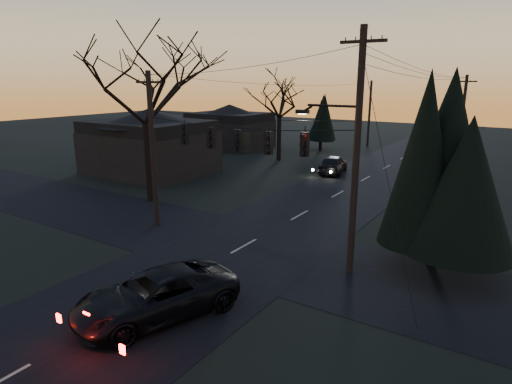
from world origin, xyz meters
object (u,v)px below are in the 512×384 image
Objects in this scene: utility_pole_right at (349,273)px; sedan_oncoming_a at (333,164)px; utility_pole_far_r at (456,166)px; evergreen_right at (441,167)px; utility_pole_left at (157,225)px; utility_pole_far_l at (367,146)px; suv_near at (156,295)px; bare_tree_left at (144,91)px.

utility_pole_right is 2.10× the size of sedan_oncoming_a.
evergreen_right is at bearing -83.86° from utility_pole_far_r.
utility_pole_right is 11.50m from utility_pole_left.
evergreen_right is 1.62× the size of sedan_oncoming_a.
utility_pole_far_l is 1.41× the size of suv_near.
evergreen_right is at bearing 11.27° from utility_pole_left.
evergreen_right is at bearing 74.89° from suv_near.
utility_pole_far_l is at bearing -92.15° from sedan_oncoming_a.
utility_pole_left is at bearing 70.15° from sedan_oncoming_a.
evergreen_right reaches higher than suv_near.
utility_pole_far_r is 30.05m from bare_tree_left.
bare_tree_left is at bearing 158.03° from suv_near.
utility_pole_far_r is at bearing 67.67° from utility_pole_left.
sedan_oncoming_a is at bearing 81.42° from utility_pole_left.
utility_pole_left is (-11.50, 0.00, 0.00)m from utility_pole_right.
utility_pole_far_l is 0.76× the size of bare_tree_left.
utility_pole_far_l is at bearing 145.18° from utility_pole_far_r.
suv_near is (11.22, -10.34, -6.54)m from bare_tree_left.
utility_pole_left is 1.06× the size of utility_pole_far_l.
utility_pole_right is 1.18× the size of utility_pole_left.
evergreen_right is at bearing -66.81° from utility_pole_far_l.
utility_pole_far_r is 1.10× the size of evergreen_right.
utility_pole_far_r is 25.70m from evergreen_right.
utility_pole_left is 9.04m from bare_tree_left.
utility_pole_left is 15.16m from evergreen_right.
utility_pole_right is 1.25× the size of utility_pole_far_l.
utility_pole_far_l is 33.69m from bare_tree_left.
utility_pole_left is 18.79m from sedan_oncoming_a.
bare_tree_left is at bearing -122.33° from utility_pole_far_r.
utility_pole_left and utility_pole_far_r have the same top height.
utility_pole_far_l reaches higher than sedan_oncoming_a.
utility_pole_right is 17.55m from bare_tree_left.
utility_pole_right reaches higher than sedan_oncoming_a.
bare_tree_left is 1.36× the size of evergreen_right.
sedan_oncoming_a is at bearing -132.67° from utility_pole_far_r.
utility_pole_left is 1.10× the size of evergreen_right.
utility_pole_far_r is at bearing 103.58° from suv_near.
sedan_oncoming_a is (-8.70, -9.44, 0.81)m from utility_pole_far_r.
utility_pole_far_r is 0.81× the size of bare_tree_left.
suv_near is (-7.07, -9.80, -3.67)m from evergreen_right.
utility_pole_left is 30.27m from utility_pole_far_r.
suv_near is 25.89m from sedan_oncoming_a.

